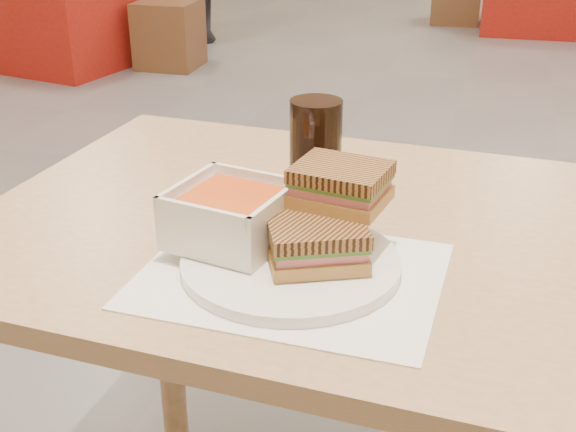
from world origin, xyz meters
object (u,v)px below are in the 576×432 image
(main_table, at_px, (406,308))
(bg_chair_0r, at_px, (169,34))
(soup_bowl, at_px, (231,217))
(bg_table_0, at_px, (63,3))
(plate, at_px, (291,263))
(panini_lower, at_px, (316,242))
(cola_glass, at_px, (315,155))

(main_table, distance_m, bg_chair_0r, 4.08)
(soup_bowl, height_order, bg_table_0, soup_bowl)
(plate, height_order, bg_table_0, bg_table_0)
(panini_lower, height_order, cola_glass, cola_glass)
(cola_glass, relative_size, bg_chair_0r, 0.37)
(plate, bearing_deg, bg_chair_0r, 117.31)
(panini_lower, xyz_separation_m, cola_glass, (-0.05, 0.19, 0.04))
(main_table, distance_m, panini_lower, 0.23)
(soup_bowl, relative_size, bg_table_0, 0.15)
(main_table, height_order, panini_lower, panini_lower)
(cola_glass, bearing_deg, main_table, -20.25)
(bg_chair_0r, bearing_deg, panini_lower, -62.31)
(soup_bowl, xyz_separation_m, bg_chair_0r, (-1.80, 3.63, -0.59))
(panini_lower, distance_m, bg_chair_0r, 4.17)
(cola_glass, xyz_separation_m, bg_table_0, (-2.55, 3.36, -0.44))
(cola_glass, height_order, bg_chair_0r, cola_glass)
(plate, bearing_deg, main_table, 46.78)
(main_table, bearing_deg, bg_chair_0r, 119.79)
(soup_bowl, distance_m, panini_lower, 0.12)
(panini_lower, xyz_separation_m, bg_chair_0r, (-1.92, 3.66, -0.58))
(main_table, height_order, plate, plate)
(main_table, xyz_separation_m, plate, (-0.13, -0.14, 0.12))
(soup_bowl, bearing_deg, bg_table_0, 125.20)
(cola_glass, bearing_deg, plate, -83.94)
(main_table, bearing_deg, soup_bowl, -152.15)
(soup_bowl, xyz_separation_m, panini_lower, (0.12, -0.02, -0.01))
(panini_lower, bearing_deg, soup_bowl, 168.16)
(main_table, relative_size, bg_chair_0r, 2.95)
(panini_lower, height_order, bg_chair_0r, panini_lower)
(plate, distance_m, panini_lower, 0.05)
(main_table, relative_size, plate, 4.64)
(main_table, relative_size, cola_glass, 7.89)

